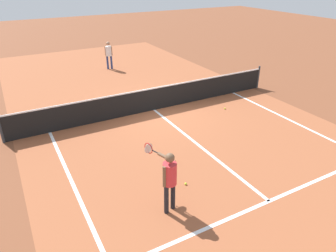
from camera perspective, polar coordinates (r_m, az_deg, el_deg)
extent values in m
plane|color=brown|center=(12.76, -2.55, 2.95)|extent=(60.00, 60.00, 0.00)
cube|color=#9E5433|center=(12.76, -2.55, 2.96)|extent=(10.62, 24.40, 0.00)
cube|color=white|center=(8.33, 18.02, -12.93)|extent=(8.22, 0.10, 0.01)
cube|color=white|center=(10.29, 5.43, -3.35)|extent=(0.10, 6.40, 0.01)
cylinder|color=#33383D|center=(11.48, -28.35, -0.35)|extent=(0.09, 0.09, 1.07)
cylinder|color=#33383D|center=(15.67, 16.17, 8.59)|extent=(0.09, 0.09, 1.07)
cube|color=black|center=(12.59, -2.59, 4.85)|extent=(11.14, 0.02, 0.91)
cube|color=white|center=(12.42, -2.64, 6.91)|extent=(11.14, 0.03, 0.05)
cylinder|color=black|center=(7.39, -0.30, -13.28)|extent=(0.11, 0.11, 0.78)
cylinder|color=black|center=(7.51, 0.90, -12.50)|extent=(0.11, 0.11, 0.78)
cylinder|color=red|center=(7.05, 0.32, -8.73)|extent=(0.32, 0.32, 0.55)
sphere|color=brown|center=(6.81, 0.33, -5.84)|extent=(0.22, 0.22, 0.22)
cylinder|color=brown|center=(6.95, -0.67, -9.25)|extent=(0.08, 0.08, 0.53)
cylinder|color=brown|center=(7.18, -0.26, -5.85)|extent=(0.23, 0.53, 0.08)
cylinder|color=black|center=(7.41, -2.33, -4.75)|extent=(0.09, 0.22, 0.03)
torus|color=red|center=(7.56, -3.59, -4.08)|extent=(0.10, 0.28, 0.28)
cylinder|color=silver|center=(7.56, -3.59, -4.08)|extent=(0.24, 0.08, 0.25)
cylinder|color=navy|center=(18.44, -10.30, 11.37)|extent=(0.11, 0.11, 0.77)
cylinder|color=navy|center=(18.47, -11.00, 11.34)|extent=(0.11, 0.11, 0.77)
cylinder|color=white|center=(18.30, -10.83, 13.32)|extent=(0.32, 0.32, 0.54)
sphere|color=#A87A5B|center=(18.21, -10.94, 14.59)|extent=(0.21, 0.21, 0.21)
cylinder|color=#A87A5B|center=(18.28, -10.28, 13.37)|extent=(0.08, 0.08, 0.52)
cylinder|color=#A87A5B|center=(18.32, -11.37, 13.31)|extent=(0.08, 0.08, 0.52)
sphere|color=#CCE033|center=(13.02, 10.37, 3.19)|extent=(0.07, 0.07, 0.07)
sphere|color=#CCE033|center=(8.45, 3.24, -10.51)|extent=(0.07, 0.07, 0.07)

